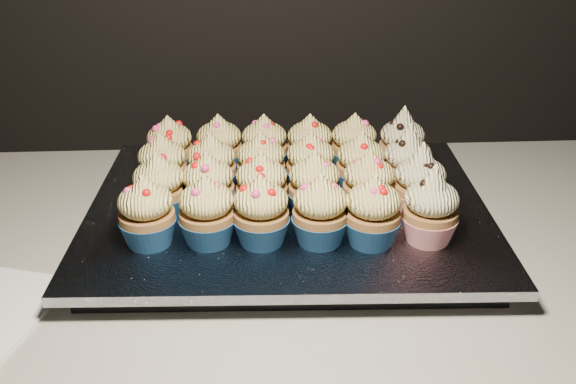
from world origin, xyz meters
name	(u,v)px	position (x,y,z in m)	size (l,w,h in m)	color
worktop	(416,252)	(0.00, 1.70, 0.88)	(2.44, 0.64, 0.04)	beige
baking_tray	(288,219)	(-0.16, 1.74, 0.91)	(0.46, 0.35, 0.02)	black
foil_lining	(288,208)	(-0.16, 1.74, 0.93)	(0.49, 0.39, 0.01)	silver
cupcake_0	(147,213)	(-0.32, 1.65, 0.97)	(0.06, 0.06, 0.08)	#1C4E84
cupcake_1	(207,212)	(-0.25, 1.65, 0.97)	(0.06, 0.06, 0.08)	#1C4E84
cupcake_2	(261,213)	(-0.19, 1.65, 0.97)	(0.06, 0.06, 0.08)	#1C4E84
cupcake_3	(320,212)	(-0.13, 1.64, 0.97)	(0.06, 0.06, 0.08)	#1C4E84
cupcake_4	(373,213)	(-0.07, 1.64, 0.97)	(0.06, 0.06, 0.08)	#1C4E84
cupcake_5	(431,209)	(-0.01, 1.64, 0.97)	(0.06, 0.06, 0.10)	red
cupcake_6	(160,189)	(-0.31, 1.71, 0.97)	(0.06, 0.06, 0.08)	#1C4E84
cupcake_7	(208,187)	(-0.25, 1.71, 0.97)	(0.06, 0.06, 0.08)	#1C4E84
cupcake_8	(262,187)	(-0.19, 1.71, 0.97)	(0.06, 0.06, 0.08)	#1C4E84
cupcake_9	(314,187)	(-0.13, 1.71, 0.97)	(0.06, 0.06, 0.08)	#1C4E84
cupcake_10	(368,186)	(-0.06, 1.71, 0.97)	(0.06, 0.06, 0.08)	#1C4E84
cupcake_11	(420,184)	(0.00, 1.70, 0.97)	(0.06, 0.06, 0.10)	red
cupcake_12	(163,167)	(-0.32, 1.77, 0.97)	(0.06, 0.06, 0.08)	#1C4E84
cupcake_13	(212,167)	(-0.25, 1.77, 0.97)	(0.06, 0.06, 0.08)	#1C4E84
cupcake_14	(261,166)	(-0.19, 1.77, 0.97)	(0.06, 0.06, 0.08)	#1C4E84
cupcake_15	(311,165)	(-0.13, 1.77, 0.97)	(0.06, 0.06, 0.08)	#1C4E84
cupcake_16	(361,166)	(-0.06, 1.76, 0.97)	(0.06, 0.06, 0.08)	#1C4E84
cupcake_17	(407,163)	(0.00, 1.76, 0.97)	(0.06, 0.06, 0.10)	red
cupcake_18	(170,148)	(-0.31, 1.83, 0.97)	(0.06, 0.06, 0.08)	#1C4E84
cupcake_19	(219,146)	(-0.25, 1.84, 0.97)	(0.06, 0.06, 0.08)	#1C4E84
cupcake_20	(264,146)	(-0.19, 1.83, 0.97)	(0.06, 0.06, 0.08)	#1C4E84
cupcake_21	(310,146)	(-0.12, 1.83, 0.97)	(0.06, 0.06, 0.08)	#1C4E84
cupcake_22	(354,145)	(-0.06, 1.83, 0.97)	(0.06, 0.06, 0.08)	#1C4E84
cupcake_23	(402,143)	(0.00, 1.83, 0.97)	(0.06, 0.06, 0.10)	red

